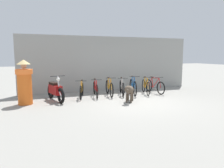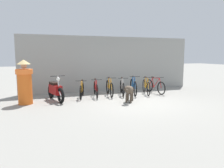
% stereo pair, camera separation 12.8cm
% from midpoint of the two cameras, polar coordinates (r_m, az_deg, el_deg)
% --- Properties ---
extents(ground_plane, '(60.00, 60.00, 0.00)m').
position_cam_midpoint_polar(ground_plane, '(8.72, 7.10, -4.79)').
color(ground_plane, gray).
extents(shop_wall_back, '(9.10, 0.20, 2.79)m').
position_cam_midpoint_polar(shop_wall_back, '(11.44, -0.04, 5.29)').
color(shop_wall_back, gray).
rests_on(shop_wall_back, ground).
extents(bicycle_0, '(0.58, 1.50, 0.79)m').
position_cam_midpoint_polar(bicycle_0, '(9.65, -7.51, -1.63)').
color(bicycle_0, black).
rests_on(bicycle_0, ground).
extents(bicycle_1, '(0.47, 1.69, 0.81)m').
position_cam_midpoint_polar(bicycle_1, '(9.86, -3.90, -1.30)').
color(bicycle_1, black).
rests_on(bicycle_1, ground).
extents(bicycle_2, '(0.46, 1.67, 0.86)m').
position_cam_midpoint_polar(bicycle_2, '(10.06, -0.28, -1.03)').
color(bicycle_2, black).
rests_on(bicycle_2, ground).
extents(bicycle_3, '(0.61, 1.66, 0.83)m').
position_cam_midpoint_polar(bicycle_3, '(10.27, 3.02, -0.92)').
color(bicycle_3, black).
rests_on(bicycle_3, ground).
extents(bicycle_4, '(0.58, 1.63, 0.90)m').
position_cam_midpoint_polar(bicycle_4, '(10.32, 5.95, -0.76)').
color(bicycle_4, black).
rests_on(bicycle_4, ground).
extents(bicycle_5, '(0.60, 1.62, 0.84)m').
position_cam_midpoint_polar(bicycle_5, '(10.60, 9.25, -0.68)').
color(bicycle_5, black).
rests_on(bicycle_5, ground).
extents(bicycle_6, '(0.46, 1.65, 0.81)m').
position_cam_midpoint_polar(bicycle_6, '(10.92, 11.50, -0.58)').
color(bicycle_6, black).
rests_on(bicycle_6, ground).
extents(motorcycle, '(0.62, 1.81, 1.06)m').
position_cam_midpoint_polar(motorcycle, '(9.19, -14.17, -1.63)').
color(motorcycle, black).
rests_on(motorcycle, ground).
extents(stray_dog, '(0.74, 0.98, 0.70)m').
position_cam_midpoint_polar(stray_dog, '(8.64, 4.91, -1.65)').
color(stray_dog, '#4C3F33').
rests_on(stray_dog, ground).
extents(person_in_robes, '(0.86, 0.86, 1.69)m').
position_cam_midpoint_polar(person_in_robes, '(8.85, -21.48, 0.48)').
color(person_in_robes, orange).
rests_on(person_in_robes, ground).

